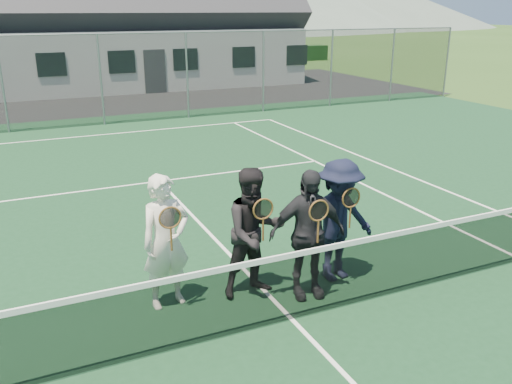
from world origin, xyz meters
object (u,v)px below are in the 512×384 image
player_b (254,233)px  player_c (307,234)px  player_d (339,221)px  player_a (166,242)px  tennis_net (293,283)px  clubhouse (141,4)px

player_b → player_c: bearing=-29.3°
player_d → player_a: bearing=172.8°
player_c → player_b: bearing=150.7°
player_a → player_d: bearing=-7.2°
player_c → player_d: 0.69m
tennis_net → player_b: player_b is taller
player_a → player_c: size_ratio=1.00×
tennis_net → clubhouse: 24.57m
clubhouse → player_b: size_ratio=8.67×
player_c → player_d: size_ratio=1.00×
player_a → player_b: 1.18m
player_b → tennis_net: bearing=-80.8°
player_a → player_c: (1.78, -0.55, -0.00)m
player_a → player_b: same height
player_b → player_c: same height
tennis_net → player_c: player_c is taller
tennis_net → player_c: 0.79m
player_a → player_c: bearing=-17.1°
player_b → player_c: 0.71m
tennis_net → player_c: (0.48, 0.50, 0.38)m
clubhouse → player_b: bearing=-100.1°
clubhouse → player_b: 23.72m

